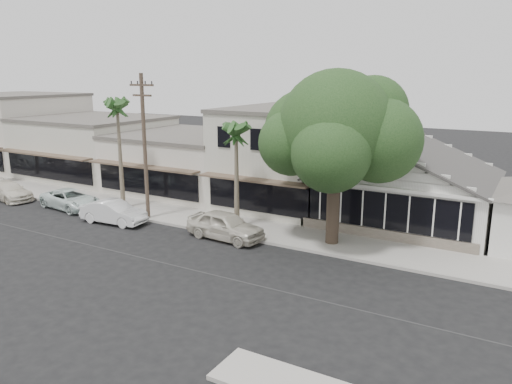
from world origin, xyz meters
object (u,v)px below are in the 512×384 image
Objects in this scene: utility_pole at (145,144)px; shade_tree at (336,131)px; car_3 at (8,191)px; car_0 at (225,225)px; car_1 at (114,212)px; car_2 at (71,199)px.

utility_pole is 0.97× the size of shade_tree.
utility_pole is at bearing -77.11° from car_3.
car_3 is 0.49× the size of shade_tree.
car_0 is 7.93m from shade_tree.
car_3 is at bearing -174.42° from utility_pole.
shade_tree is (5.44, 2.27, 5.31)m from car_0.
car_3 is at bearing 83.05° from car_1.
utility_pole is at bearing -77.73° from car_2.
car_1 is (-7.57, -0.94, -0.08)m from car_0.
shade_tree reaches higher than car_2.
car_2 is (-5.00, 0.97, -0.04)m from car_1.
car_2 is 5.99m from car_3.
car_1 is at bearing -166.16° from shade_tree.
utility_pole is 4.58m from car_1.
utility_pole is 2.11× the size of car_1.
car_1 reaches higher than car_3.
car_1 is 14.44m from shade_tree.
shade_tree reaches higher than car_0.
car_0 is at bearing -83.38° from car_2.
shade_tree is (11.67, 1.62, 1.30)m from utility_pole.
utility_pole is 7.59m from car_2.
car_1 is 0.94× the size of car_3.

